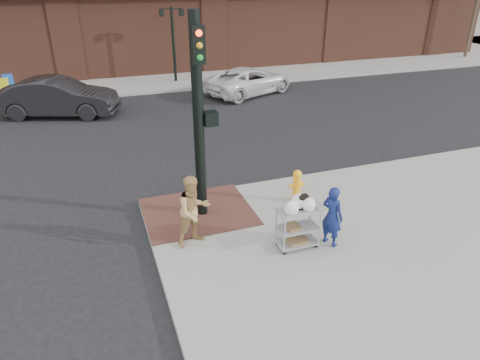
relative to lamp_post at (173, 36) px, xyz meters
name	(u,v)px	position (x,y,z in m)	size (l,w,h in m)	color
ground	(230,230)	(-2.00, -16.00, -2.62)	(220.00, 220.00, 0.00)	black
sidewalk_far	(248,38)	(10.50, 16.00, -2.54)	(65.00, 36.00, 0.15)	gray
brick_curb_ramp	(198,211)	(-2.60, -15.10, -2.46)	(2.80, 2.40, 0.01)	#4D2C24
lamp_post	(173,36)	(0.00, 0.00, 0.00)	(1.32, 0.22, 4.00)	black
traffic_signal_pole	(199,115)	(-2.48, -15.23, 0.21)	(0.61, 0.51, 5.00)	black
woman_blue	(332,216)	(-0.08, -17.55, -1.74)	(0.53, 0.35, 1.47)	navy
pedestrian_tan	(194,211)	(-3.01, -16.46, -1.62)	(0.82, 0.64, 1.70)	tan
sedan_dark	(58,97)	(-6.20, -4.44, -1.77)	(1.79, 5.12, 1.69)	black
minivan_white	(249,81)	(3.17, -3.67, -1.92)	(2.31, 5.01, 1.39)	silver
utility_cart	(298,224)	(-0.85, -17.40, -1.88)	(0.93, 0.53, 1.29)	gray
fire_hydrant	(297,186)	(0.09, -15.46, -1.99)	(0.44, 0.31, 0.94)	#FFAB15
newsbox_yellow	(4,89)	(-8.78, -1.12, -1.96)	(0.43, 0.39, 1.02)	yellow
newsbox_blue	(9,86)	(-8.58, -0.75, -1.90)	(0.47, 0.43, 1.13)	#1A4EAB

